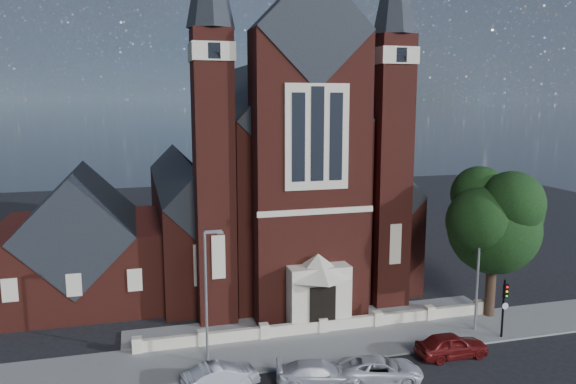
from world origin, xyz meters
name	(u,v)px	position (x,y,z in m)	size (l,w,h in m)	color
ground	(289,291)	(0.00, 15.00, 0.00)	(120.00, 120.00, 0.00)	black
pavement_strip	(332,345)	(0.00, 4.50, 0.00)	(60.00, 5.00, 0.12)	slate
forecourt_paving	(313,321)	(0.00, 8.50, 0.00)	(26.00, 3.00, 0.14)	slate
forecourt_wall	(322,333)	(0.00, 6.50, 0.00)	(24.00, 0.40, 0.90)	beige
church	(266,179)	(0.00, 22.94, 8.19)	(20.01, 34.90, 29.20)	#531D16
parish_hall	(81,248)	(-16.00, 18.00, 4.01)	(12.00, 12.20, 10.24)	#531D16
street_tree	(498,223)	(12.60, 5.71, 6.96)	(6.40, 6.60, 10.70)	black
street_lamp_left	(207,289)	(-7.91, 4.00, 4.60)	(1.16, 0.22, 8.09)	gray
street_lamp_right	(479,265)	(10.09, 4.00, 4.60)	(1.16, 0.22, 8.09)	gray
traffic_signal	(504,301)	(11.00, 2.43, 2.58)	(0.28, 0.42, 4.00)	black
car_silver_a	(221,376)	(-7.66, 1.04, 0.68)	(1.43, 4.10, 1.35)	#B2B3BA
car_silver_b	(319,374)	(-2.46, -0.13, 0.68)	(1.89, 4.66, 1.35)	silver
car_white_suv	(381,369)	(1.03, -0.51, 0.65)	(2.16, 4.68, 1.30)	silver
car_dark_red	(452,345)	(6.39, 1.01, 0.75)	(1.78, 4.42, 1.51)	#611110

